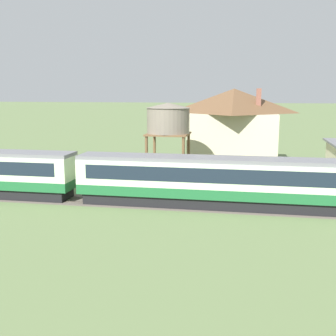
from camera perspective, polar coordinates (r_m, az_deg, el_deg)
The scene contains 4 objects.
passenger_train at distance 33.69m, azimuth 6.44°, elevation -1.58°, with size 113.40×2.98×4.03m.
railway_track at distance 34.35m, azimuth 16.44°, elevation -5.54°, with size 164.17×3.60×0.04m.
station_house_brown_roof at distance 51.80m, azimuth 8.83°, elevation 5.53°, with size 10.95×9.75×9.47m.
water_tower at distance 41.45m, azimuth 0.03°, elevation 6.55°, with size 4.37×4.37×8.06m.
Camera 1 is at (-21.40, -33.67, 9.19)m, focal length 45.00 mm.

